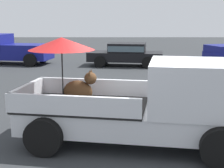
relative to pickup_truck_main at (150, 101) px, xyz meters
name	(u,v)px	position (x,y,z in m)	size (l,w,h in m)	color
ground_plane	(132,143)	(-0.37, 0.06, -1.00)	(80.00, 80.00, 0.00)	#2D3033
pickup_truck_main	(150,101)	(0.00, 0.00, 0.00)	(5.29, 2.94, 2.37)	black
pickup_truck_far	(7,49)	(-7.18, 13.13, -0.12)	(5.04, 2.83, 1.80)	black
parked_sedan_near	(125,53)	(-0.03, 12.23, -0.25)	(4.52, 2.47, 1.33)	black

